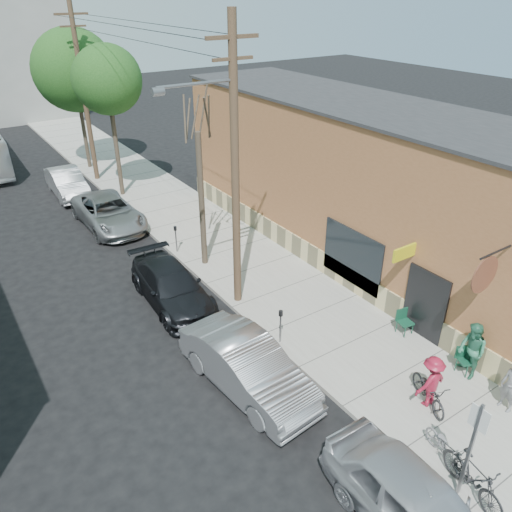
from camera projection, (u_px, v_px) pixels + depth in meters
ground at (246, 396)px, 14.73m from camera, size 120.00×120.00×0.00m
sidewalk at (197, 228)px, 24.80m from camera, size 4.50×58.00×0.15m
cafe_building at (358, 182)px, 21.21m from camera, size 6.60×20.20×6.61m
sign_post at (472, 442)px, 10.97m from camera, size 0.07×0.45×2.80m
parking_meter_near at (281, 321)px, 16.36m from camera, size 0.14×0.14×1.24m
parking_meter_far at (176, 235)px, 22.02m from camera, size 0.14×0.14×1.24m
utility_pole_near at (234, 167)px, 16.48m from camera, size 3.57×0.28×10.00m
utility_pole_far at (84, 92)px, 28.45m from camera, size 1.80×0.28×10.00m
tree_bare at (202, 201)px, 20.19m from camera, size 0.24×0.24×5.67m
tree_leafy_mid at (107, 80)px, 25.65m from camera, size 3.57×3.57×8.05m
tree_leafy_far at (74, 70)px, 30.08m from camera, size 4.94×4.94×8.50m
patio_chair_a at (405, 322)px, 16.97m from camera, size 0.58×0.58×0.88m
patio_chair_b at (466, 360)px, 15.24m from camera, size 0.66×0.66×0.88m
patron_grey at (511, 386)px, 13.74m from camera, size 0.42×0.61×1.62m
patron_green at (472, 351)px, 14.89m from camera, size 1.01×1.11×1.85m
cyclist at (431, 382)px, 13.90m from camera, size 1.07×0.64×1.63m
cyclist_bike at (429, 391)px, 14.07m from camera, size 1.19×1.82×0.90m
parked_bike_a at (473, 478)px, 11.45m from camera, size 0.90×1.96×1.14m
parked_bike_b at (447, 448)px, 12.40m from camera, size 0.86×1.63×0.82m
car_0 at (417, 507)px, 10.71m from camera, size 1.99×4.77×1.61m
car_1 at (247, 366)px, 14.67m from camera, size 2.18×5.10×1.63m
car_2 at (172, 286)px, 18.77m from camera, size 2.23×4.99×1.42m
car_3 at (109, 212)px, 24.79m from camera, size 2.51×5.38×1.49m
car_4 at (67, 183)px, 28.51m from camera, size 1.72×4.60×1.50m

